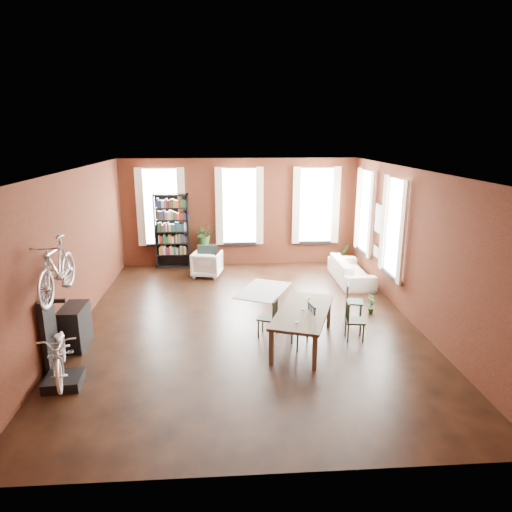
{
  "coord_description": "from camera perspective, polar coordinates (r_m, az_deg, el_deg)",
  "views": [
    {
      "loc": [
        -0.44,
        -9.02,
        3.92
      ],
      "look_at": [
        0.23,
        0.6,
        1.3
      ],
      "focal_mm": 32.0,
      "sensor_mm": 36.0,
      "label": 1
    }
  ],
  "objects": [
    {
      "name": "dining_chair_c",
      "position": [
        9.13,
        12.26,
        -7.91
      ],
      "size": [
        0.39,
        0.39,
        0.78
      ],
      "primitive_type": "cube",
      "rotation": [
        0.0,
        0.0,
        1.48
      ],
      "color": "#20301C",
      "rests_on": "ground"
    },
    {
      "name": "plant_stand",
      "position": [
        13.76,
        -6.31,
        0.03
      ],
      "size": [
        0.44,
        0.44,
        0.68
      ],
      "primitive_type": "cube",
      "rotation": [
        0.0,
        0.0,
        -0.34
      ],
      "color": "black",
      "rests_on": "ground"
    },
    {
      "name": "dining_table",
      "position": [
        8.82,
        5.85,
        -8.83
      ],
      "size": [
        1.54,
        2.19,
        0.68
      ],
      "primitive_type": "cube",
      "rotation": [
        0.0,
        0.0,
        -0.35
      ],
      "color": "brown",
      "rests_on": "ground"
    },
    {
      "name": "dining_chair_d",
      "position": [
        10.1,
        12.17,
        -5.61
      ],
      "size": [
        0.43,
        0.43,
        0.78
      ],
      "primitive_type": "cube",
      "rotation": [
        0.0,
        0.0,
        1.33
      ],
      "color": "#1A3A38",
      "rests_on": "ground"
    },
    {
      "name": "cream_sofa",
      "position": [
        12.6,
        11.8,
        -1.32
      ],
      "size": [
        0.61,
        2.08,
        0.81
      ],
      "primitive_type": "imported",
      "rotation": [
        0.0,
        0.0,
        1.57
      ],
      "color": "beige",
      "rests_on": "ground"
    },
    {
      "name": "dining_chair_b",
      "position": [
        9.07,
        1.45,
        -7.72
      ],
      "size": [
        0.47,
        0.47,
        0.77
      ],
      "primitive_type": "cube",
      "rotation": [
        0.0,
        0.0,
        -1.96
      ],
      "color": "black",
      "rests_on": "ground"
    },
    {
      "name": "bicycle_hung",
      "position": [
        7.92,
        -23.88,
        0.83
      ],
      "size": [
        0.47,
        1.0,
        1.66
      ],
      "primitive_type": "imported",
      "color": "#A5A8AD",
      "rests_on": "bike_wall_rack"
    },
    {
      "name": "room",
      "position": [
        9.82,
        0.12,
        4.74
      ],
      "size": [
        9.0,
        9.04,
        3.22
      ],
      "color": "black",
      "rests_on": "ground"
    },
    {
      "name": "bike_wall_rack",
      "position": [
        8.46,
        -24.41,
        -8.98
      ],
      "size": [
        0.16,
        0.6,
        1.3
      ],
      "primitive_type": "cube",
      "color": "black",
      "rests_on": "ground"
    },
    {
      "name": "bookshelf",
      "position": [
        13.7,
        -10.43,
        3.07
      ],
      "size": [
        1.0,
        0.32,
        2.2
      ],
      "primitive_type": "cube",
      "color": "black",
      "rests_on": "ground"
    },
    {
      "name": "white_armchair",
      "position": [
        12.85,
        -6.14,
        -0.84
      ],
      "size": [
        0.89,
        0.86,
        0.78
      ],
      "primitive_type": "imported",
      "rotation": [
        0.0,
        0.0,
        2.92
      ],
      "color": "silver",
      "rests_on": "ground"
    },
    {
      "name": "plant_by_sofa",
      "position": [
        14.18,
        10.91,
        -0.51
      ],
      "size": [
        0.54,
        0.73,
        0.29
      ],
      "primitive_type": "imported",
      "rotation": [
        0.0,
        0.0,
        0.31
      ],
      "color": "#2B5823",
      "rests_on": "ground"
    },
    {
      "name": "striped_rug",
      "position": [
        11.72,
        0.92,
        -4.3
      ],
      "size": [
        1.64,
        1.94,
        0.01
      ],
      "primitive_type": "cube",
      "rotation": [
        0.0,
        0.0,
        -0.43
      ],
      "color": "black",
      "rests_on": "ground"
    },
    {
      "name": "plant_small",
      "position": [
        10.58,
        14.14,
        -6.56
      ],
      "size": [
        0.48,
        0.49,
        0.16
      ],
      "primitive_type": "imported",
      "rotation": [
        0.0,
        0.0,
        0.76
      ],
      "color": "#295823",
      "rests_on": "ground"
    },
    {
      "name": "dining_chair_a",
      "position": [
        8.66,
        5.88,
        -8.72
      ],
      "size": [
        0.45,
        0.45,
        0.84
      ],
      "primitive_type": "cube",
      "rotation": [
        0.0,
        0.0,
        -1.39
      ],
      "color": "#193838",
      "rests_on": "ground"
    },
    {
      "name": "console_table",
      "position": [
        9.29,
        -21.67,
        -8.19
      ],
      "size": [
        0.4,
        0.8,
        0.8
      ],
      "primitive_type": "cube",
      "color": "black",
      "rests_on": "ground"
    },
    {
      "name": "plant_on_stand",
      "position": [
        13.62,
        -6.47,
        2.44
      ],
      "size": [
        0.77,
        0.81,
        0.5
      ],
      "primitive_type": "imported",
      "rotation": [
        0.0,
        0.0,
        0.35
      ],
      "color": "#295622",
      "rests_on": "plant_stand"
    },
    {
      "name": "bike_trainer",
      "position": [
        8.15,
        -22.9,
        -14.2
      ],
      "size": [
        0.6,
        0.6,
        0.16
      ],
      "primitive_type": "cube",
      "rotation": [
        0.0,
        0.0,
        0.08
      ],
      "color": "black",
      "rests_on": "ground"
    },
    {
      "name": "bicycle_floor",
      "position": [
        7.8,
        -23.52,
        -8.57
      ],
      "size": [
        0.75,
        0.94,
        1.56
      ],
      "primitive_type": "imported",
      "rotation": [
        0.0,
        0.0,
        0.28
      ],
      "color": "beige",
      "rests_on": "bike_trainer"
    }
  ]
}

